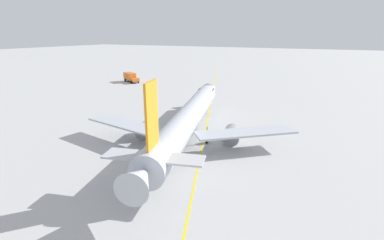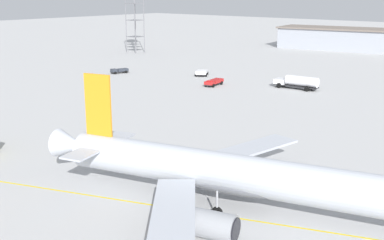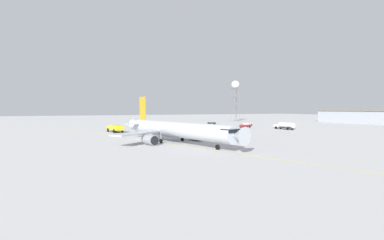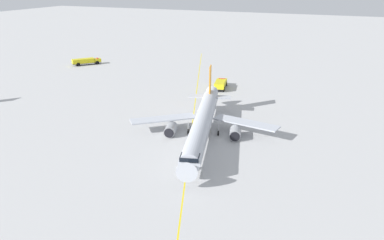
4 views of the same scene
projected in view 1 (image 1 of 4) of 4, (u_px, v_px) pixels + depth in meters
The scene contains 4 objects.
ground_plane at pixel (180, 146), 42.69m from camera, with size 600.00×600.00×0.00m, color #B2B2B2.
airliner_main at pixel (188, 120), 44.67m from camera, with size 44.15×31.85×11.94m.
catering_truck_truck at pixel (131, 77), 97.90m from camera, with size 5.91×8.13×3.10m.
taxiway_centreline at pixel (204, 137), 46.17m from camera, with size 180.64×67.99×0.01m.
Camera 1 is at (34.54, 19.56, 16.27)m, focal length 26.44 mm.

